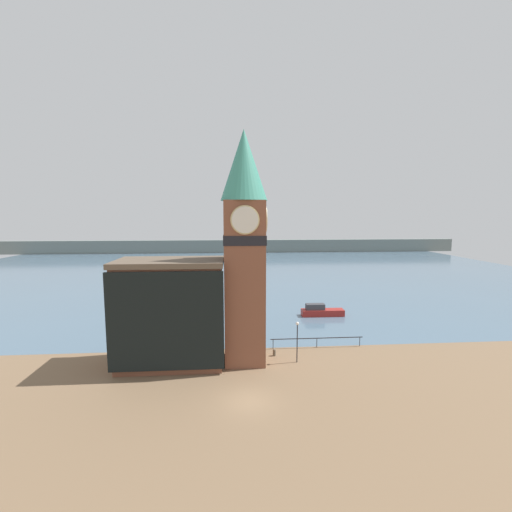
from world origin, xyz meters
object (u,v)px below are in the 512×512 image
Objects in this scene: clock_tower at (244,242)px; boat_near at (321,311)px; pier_building at (171,312)px; lamp_post at (297,334)px; mooring_bollard_near at (274,352)px.

clock_tower is 21.96m from boat_near.
pier_building is 2.50× the size of lamp_post.
mooring_bollard_near is 3.64m from lamp_post.
mooring_bollard_near is at bearing 5.82° from pier_building.
clock_tower is 3.65× the size of boat_near.
clock_tower is at bearing 0.49° from pier_building.
clock_tower is 2.18× the size of pier_building.
clock_tower reaches higher than mooring_bollard_near.
clock_tower is 9.84m from pier_building.
boat_near is at bearing 38.18° from pier_building.
lamp_post is (-6.56, -15.50, 2.21)m from boat_near.
clock_tower is 12.00m from mooring_bollard_near.
clock_tower is at bearing -127.35° from boat_near.
lamp_post is (5.15, -0.75, -9.08)m from clock_tower.
lamp_post is at bearing -8.24° from clock_tower.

